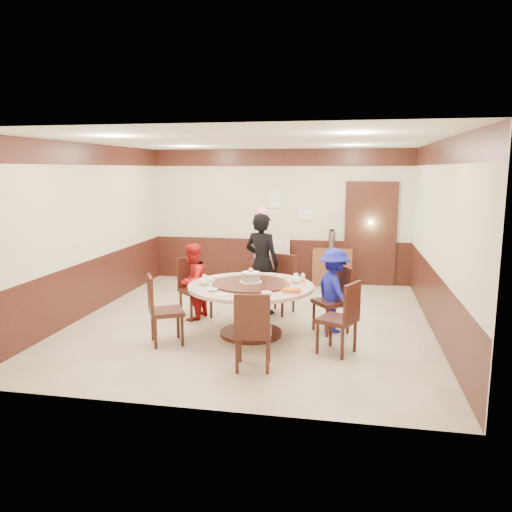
% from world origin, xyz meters
% --- Properties ---
extents(room, '(6.00, 6.04, 2.84)m').
position_xyz_m(room, '(0.01, 0.01, 1.08)').
color(room, beige).
rests_on(room, ground).
extents(banquet_table, '(1.80, 1.80, 0.78)m').
position_xyz_m(banquet_table, '(0.11, -0.66, 0.53)').
color(banquet_table, '#391812').
rests_on(banquet_table, ground).
extents(chair_0, '(0.62, 0.62, 0.97)m').
position_xyz_m(chair_0, '(1.26, -0.28, 0.30)').
color(chair_0, '#391812').
rests_on(chair_0, ground).
extents(chair_1, '(0.58, 0.58, 0.97)m').
position_xyz_m(chair_1, '(0.35, 0.55, 0.30)').
color(chair_1, '#391812').
rests_on(chair_1, ground).
extents(chair_2, '(0.62, 0.62, 0.97)m').
position_xyz_m(chair_2, '(-0.96, 0.04, 0.30)').
color(chair_2, '#391812').
rests_on(chair_2, ground).
extents(chair_3, '(0.60, 0.60, 0.97)m').
position_xyz_m(chair_3, '(-0.98, -1.24, 0.30)').
color(chair_3, '#391812').
rests_on(chair_3, ground).
extents(chair_4, '(0.49, 0.50, 0.97)m').
position_xyz_m(chair_4, '(0.38, -1.88, 0.30)').
color(chair_4, '#391812').
rests_on(chair_4, ground).
extents(chair_5, '(0.59, 0.59, 0.97)m').
position_xyz_m(chair_5, '(1.37, -1.17, 0.30)').
color(chair_5, '#391812').
rests_on(chair_5, ground).
extents(person_standing, '(0.72, 0.60, 1.69)m').
position_xyz_m(person_standing, '(0.06, 0.51, 0.84)').
color(person_standing, black).
rests_on(person_standing, ground).
extents(person_red, '(0.58, 0.68, 1.23)m').
position_xyz_m(person_red, '(-0.97, -0.05, 0.61)').
color(person_red, red).
rests_on(person_red, ground).
extents(person_blue, '(0.81, 0.93, 1.25)m').
position_xyz_m(person_blue, '(1.28, -0.26, 0.62)').
color(person_blue, '#171996').
rests_on(person_blue, ground).
extents(birthday_cake, '(0.32, 0.32, 0.21)m').
position_xyz_m(birthday_cake, '(0.10, -0.62, 0.85)').
color(birthday_cake, white).
rests_on(birthday_cake, banquet_table).
extents(teapot_left, '(0.17, 0.15, 0.13)m').
position_xyz_m(teapot_left, '(-0.54, -0.80, 0.81)').
color(teapot_left, white).
rests_on(teapot_left, banquet_table).
extents(teapot_right, '(0.17, 0.15, 0.13)m').
position_xyz_m(teapot_right, '(0.73, -0.45, 0.81)').
color(teapot_right, white).
rests_on(teapot_right, banquet_table).
extents(bowl_0, '(0.15, 0.15, 0.04)m').
position_xyz_m(bowl_0, '(-0.46, -0.35, 0.77)').
color(bowl_0, white).
rests_on(bowl_0, banquet_table).
extents(bowl_1, '(0.14, 0.14, 0.04)m').
position_xyz_m(bowl_1, '(0.42, -1.21, 0.77)').
color(bowl_1, white).
rests_on(bowl_1, banquet_table).
extents(bowl_2, '(0.14, 0.14, 0.03)m').
position_xyz_m(bowl_2, '(-0.33, -1.13, 0.77)').
color(bowl_2, white).
rests_on(bowl_2, banquet_table).
extents(bowl_3, '(0.13, 0.13, 0.04)m').
position_xyz_m(bowl_3, '(0.76, -0.82, 0.77)').
color(bowl_3, white).
rests_on(bowl_3, banquet_table).
extents(bowl_4, '(0.15, 0.15, 0.04)m').
position_xyz_m(bowl_4, '(-0.55, -0.54, 0.77)').
color(bowl_4, white).
rests_on(bowl_4, banquet_table).
extents(bowl_5, '(0.13, 0.13, 0.04)m').
position_xyz_m(bowl_5, '(0.29, -0.04, 0.77)').
color(bowl_5, white).
rests_on(bowl_5, banquet_table).
extents(saucer_near, '(0.18, 0.18, 0.01)m').
position_xyz_m(saucer_near, '(-0.14, -1.31, 0.76)').
color(saucer_near, white).
rests_on(saucer_near, banquet_table).
extents(saucer_far, '(0.18, 0.18, 0.01)m').
position_xyz_m(saucer_far, '(0.56, -0.16, 0.76)').
color(saucer_far, white).
rests_on(saucer_far, banquet_table).
extents(shrimp_platter, '(0.30, 0.20, 0.06)m').
position_xyz_m(shrimp_platter, '(0.74, -1.05, 0.78)').
color(shrimp_platter, white).
rests_on(shrimp_platter, banquet_table).
extents(bottle_0, '(0.06, 0.06, 0.16)m').
position_xyz_m(bottle_0, '(0.63, -0.74, 0.83)').
color(bottle_0, white).
rests_on(bottle_0, banquet_table).
extents(bottle_1, '(0.06, 0.06, 0.16)m').
position_xyz_m(bottle_1, '(0.85, -0.57, 0.83)').
color(bottle_1, white).
rests_on(bottle_1, banquet_table).
extents(tv_stand, '(0.85, 0.45, 0.50)m').
position_xyz_m(tv_stand, '(-0.14, 2.75, 0.25)').
color(tv_stand, '#391812').
rests_on(tv_stand, ground).
extents(television, '(0.76, 0.11, 0.44)m').
position_xyz_m(television, '(-0.14, 2.75, 0.72)').
color(television, gray).
rests_on(television, tv_stand).
extents(side_cabinet, '(0.80, 0.40, 0.75)m').
position_xyz_m(side_cabinet, '(1.15, 2.78, 0.38)').
color(side_cabinet, brown).
rests_on(side_cabinet, ground).
extents(thermos, '(0.15, 0.15, 0.38)m').
position_xyz_m(thermos, '(1.12, 2.78, 0.94)').
color(thermos, silver).
rests_on(thermos, side_cabinet).
extents(notice_left, '(0.25, 0.00, 0.35)m').
position_xyz_m(notice_left, '(-0.10, 2.96, 1.75)').
color(notice_left, white).
rests_on(notice_left, room).
extents(notice_right, '(0.30, 0.00, 0.22)m').
position_xyz_m(notice_right, '(0.55, 2.96, 1.45)').
color(notice_right, white).
rests_on(notice_right, room).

